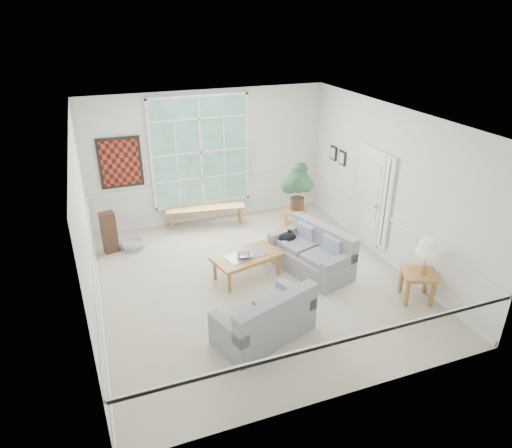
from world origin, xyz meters
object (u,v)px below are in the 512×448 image
(loveseat_front, at_px, (264,314))
(side_table, at_px, (417,286))
(coffee_table, at_px, (247,266))
(end_table, at_px, (295,220))
(loveseat_right, at_px, (311,251))

(loveseat_front, xyz_separation_m, side_table, (2.81, -0.01, -0.14))
(coffee_table, height_order, end_table, end_table)
(coffee_table, relative_size, end_table, 2.37)
(end_table, bearing_deg, loveseat_front, -121.98)
(coffee_table, distance_m, end_table, 2.22)
(loveseat_right, bearing_deg, side_table, -67.41)
(coffee_table, xyz_separation_m, side_table, (2.49, -1.70, 0.04))
(side_table, bearing_deg, coffee_table, 145.69)
(loveseat_front, bearing_deg, side_table, -20.14)
(loveseat_front, height_order, end_table, loveseat_front)
(end_table, bearing_deg, loveseat_right, -104.87)
(loveseat_right, bearing_deg, coffee_table, 152.40)
(loveseat_right, distance_m, loveseat_front, 2.14)
(loveseat_front, relative_size, side_table, 2.83)
(loveseat_front, relative_size, coffee_table, 1.23)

